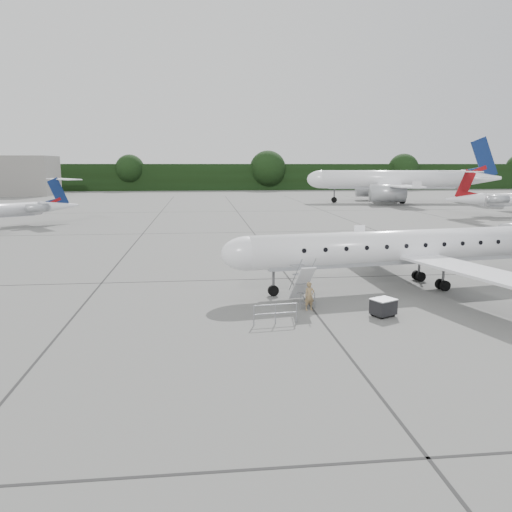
{
  "coord_description": "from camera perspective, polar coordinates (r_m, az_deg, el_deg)",
  "views": [
    {
      "loc": [
        -12.07,
        -25.6,
        7.85
      ],
      "look_at": [
        -8.79,
        4.4,
        2.3
      ],
      "focal_mm": 35.0,
      "sensor_mm": 36.0,
      "label": 1
    }
  ],
  "objects": [
    {
      "name": "main_regional_jet",
      "position": [
        33.71,
        18.16,
        2.87
      ],
      "size": [
        31.78,
        24.93,
        7.44
      ],
      "primitive_type": null,
      "rotation": [
        0.0,
        0.0,
        0.15
      ],
      "color": "white",
      "rests_on": "ground"
    },
    {
      "name": "safety_railing",
      "position": [
        25.01,
        2.23,
        -6.68
      ],
      "size": [
        2.2,
        0.33,
        1.0
      ],
      "primitive_type": null,
      "rotation": [
        0.0,
        0.0,
        0.11
      ],
      "color": "gray",
      "rests_on": "ground"
    },
    {
      "name": "airstair",
      "position": [
        28.4,
        5.28,
        -3.23
      ],
      "size": [
        1.15,
        2.23,
        2.33
      ],
      "primitive_type": null,
      "rotation": [
        0.0,
        0.0,
        0.15
      ],
      "color": "white",
      "rests_on": "ground"
    },
    {
      "name": "treeline",
      "position": [
        156.11,
        -1.83,
        9.01
      ],
      "size": [
        260.0,
        4.0,
        8.0
      ],
      "primitive_type": "cube",
      "color": "black",
      "rests_on": "ground"
    },
    {
      "name": "passenger",
      "position": [
        27.39,
        6.13,
        -4.59
      ],
      "size": [
        0.64,
        0.48,
        1.57
      ],
      "primitive_type": "imported",
      "rotation": [
        0.0,
        0.0,
        0.2
      ],
      "color": "olive",
      "rests_on": "ground"
    },
    {
      "name": "ground",
      "position": [
        29.37,
        18.38,
        -5.63
      ],
      "size": [
        320.0,
        320.0,
        0.0
      ],
      "primitive_type": "plane",
      "color": "slate",
      "rests_on": "ground"
    },
    {
      "name": "baggage_cart",
      "position": [
        27.07,
        14.35,
        -5.67
      ],
      "size": [
        1.44,
        1.34,
        1.0
      ],
      "primitive_type": null,
      "rotation": [
        0.0,
        0.0,
        0.46
      ],
      "color": "black",
      "rests_on": "ground"
    },
    {
      "name": "bg_narrowbody",
      "position": [
        107.83,
        15.22,
        9.42
      ],
      "size": [
        39.95,
        30.95,
        13.27
      ],
      "primitive_type": null,
      "rotation": [
        0.0,
        0.0,
        -0.12
      ],
      "color": "white",
      "rests_on": "ground"
    }
  ]
}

